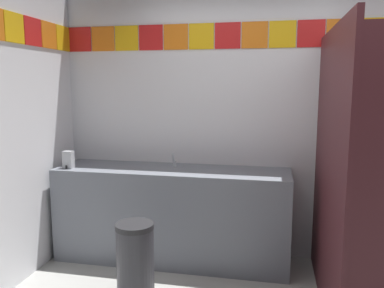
{
  "coord_description": "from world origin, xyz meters",
  "views": [
    {
      "loc": [
        -0.06,
        -2.22,
        1.64
      ],
      "look_at": [
        -0.7,
        0.87,
        1.16
      ],
      "focal_mm": 36.6,
      "sensor_mm": 36.0,
      "label": 1
    }
  ],
  "objects": [
    {
      "name": "toilet",
      "position": [
        0.81,
        1.05,
        0.3
      ],
      "size": [
        0.39,
        0.49,
        0.74
      ],
      "color": "white",
      "rests_on": "ground_plane"
    },
    {
      "name": "soap_dispenser",
      "position": [
        -1.91,
        1.03,
        0.95
      ],
      "size": [
        0.09,
        0.09,
        0.16
      ],
      "color": "#B7BABF",
      "rests_on": "vanity_counter"
    },
    {
      "name": "trash_bin",
      "position": [
        -1.03,
        0.39,
        0.32
      ],
      "size": [
        0.29,
        0.29,
        0.63
      ],
      "color": "#333338",
      "rests_on": "ground_plane"
    },
    {
      "name": "vanity_counter",
      "position": [
        -0.96,
        1.19,
        0.44
      ],
      "size": [
        2.15,
        0.56,
        0.87
      ],
      "color": "slate",
      "rests_on": "ground_plane"
    },
    {
      "name": "stall_divider",
      "position": [
        0.51,
        0.44,
        1.02
      ],
      "size": [
        0.92,
        1.54,
        2.04
      ],
      "color": "#471E23",
      "rests_on": "ground_plane"
    },
    {
      "name": "faucet_center",
      "position": [
        -0.96,
        1.28,
        0.93
      ],
      "size": [
        0.04,
        0.1,
        0.14
      ],
      "color": "silver",
      "rests_on": "vanity_counter"
    },
    {
      "name": "wall_back",
      "position": [
        -0.0,
        1.51,
        1.32
      ],
      "size": [
        4.17,
        0.09,
        2.62
      ],
      "color": "silver",
      "rests_on": "ground_plane"
    }
  ]
}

